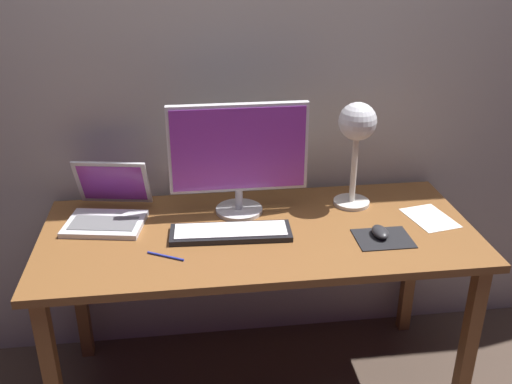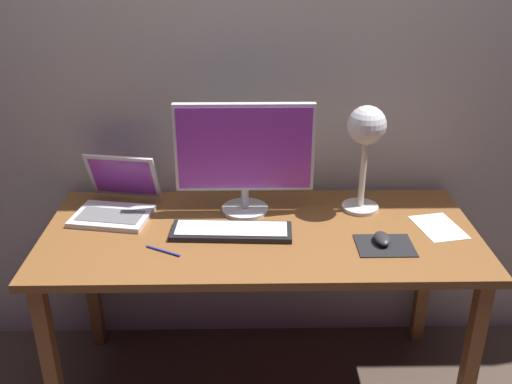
{
  "view_description": "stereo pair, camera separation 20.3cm",
  "coord_description": "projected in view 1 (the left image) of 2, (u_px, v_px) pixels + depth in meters",
  "views": [
    {
      "loc": [
        -0.25,
        -1.88,
        1.77
      ],
      "look_at": [
        -0.02,
        -0.05,
        0.92
      ],
      "focal_mm": 40.76,
      "sensor_mm": 36.0,
      "label": 1
    },
    {
      "loc": [
        -0.05,
        -1.89,
        1.77
      ],
      "look_at": [
        -0.02,
        -0.05,
        0.92
      ],
      "focal_mm": 40.76,
      "sensor_mm": 36.0,
      "label": 2
    }
  ],
  "objects": [
    {
      "name": "desk_lamp",
      "position": [
        357.0,
        131.0,
        2.22
      ],
      "size": [
        0.15,
        0.15,
        0.42
      ],
      "color": "beige",
      "rests_on": "desk"
    },
    {
      "name": "keyboard_main",
      "position": [
        231.0,
        232.0,
        2.11
      ],
      "size": [
        0.45,
        0.16,
        0.03
      ],
      "color": "black",
      "rests_on": "desk"
    },
    {
      "name": "laptop",
      "position": [
        109.0,
        204.0,
        2.21
      ],
      "size": [
        0.33,
        0.33,
        0.22
      ],
      "color": "silver",
      "rests_on": "desk"
    },
    {
      "name": "mousepad",
      "position": [
        383.0,
        239.0,
        2.09
      ],
      "size": [
        0.2,
        0.16,
        0.0
      ],
      "primitive_type": "cube",
      "color": "black",
      "rests_on": "desk"
    },
    {
      "name": "desk",
      "position": [
        259.0,
        249.0,
        2.18
      ],
      "size": [
        1.6,
        0.7,
        0.74
      ],
      "color": "brown",
      "rests_on": "ground"
    },
    {
      "name": "back_wall",
      "position": [
        246.0,
        56.0,
        2.28
      ],
      "size": [
        4.8,
        0.06,
        2.6
      ],
      "primitive_type": "cube",
      "color": "#A8A099",
      "rests_on": "ground"
    },
    {
      "name": "pen",
      "position": [
        166.0,
        256.0,
        1.97
      ],
      "size": [
        0.13,
        0.07,
        0.01
      ],
      "primitive_type": "cylinder",
      "rotation": [
        0.0,
        1.57,
        -0.5
      ],
      "color": "#2633A5",
      "rests_on": "desk"
    },
    {
      "name": "paper_sheet_near_mouse",
      "position": [
        430.0,
        218.0,
        2.24
      ],
      "size": [
        0.19,
        0.23,
        0.0
      ],
      "primitive_type": "cube",
      "rotation": [
        0.0,
        0.0,
        0.2
      ],
      "color": "white",
      "rests_on": "desk"
    },
    {
      "name": "monitor",
      "position": [
        238.0,
        154.0,
        2.18
      ],
      "size": [
        0.53,
        0.18,
        0.44
      ],
      "color": "silver",
      "rests_on": "desk"
    },
    {
      "name": "mouse",
      "position": [
        380.0,
        232.0,
        2.1
      ],
      "size": [
        0.06,
        0.1,
        0.03
      ],
      "primitive_type": "ellipsoid",
      "color": "#28282B",
      "rests_on": "mousepad"
    },
    {
      "name": "ground_plane",
      "position": [
        259.0,
        384.0,
        2.46
      ],
      "size": [
        4.8,
        4.8,
        0.0
      ],
      "primitive_type": "plane",
      "color": "#47382D",
      "rests_on": "ground"
    }
  ]
}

